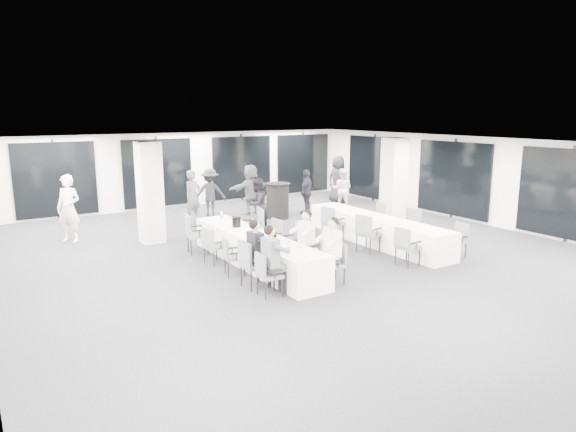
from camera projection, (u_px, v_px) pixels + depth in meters
name	position (u px, v px, depth m)	size (l,w,h in m)	color
room	(303.00, 192.00, 14.31)	(14.04, 16.04, 2.84)	#232429
column_left	(150.00, 193.00, 14.10)	(0.60, 0.60, 2.80)	silver
column_right	(393.00, 183.00, 15.96)	(0.60, 0.60, 2.80)	silver
banquet_table_main	(255.00, 250.00, 12.15)	(0.90, 5.00, 0.75)	white
banquet_table_side	(376.00, 230.00, 14.14)	(0.90, 5.00, 0.75)	white
cocktail_table	(278.00, 201.00, 17.46)	(0.87, 0.87, 1.20)	black
chair_main_left_near	(266.00, 272.00, 10.08)	(0.48, 0.53, 0.88)	#55585D
chair_main_left_second	(251.00, 261.00, 10.56)	(0.51, 0.57, 1.00)	#55585D
chair_main_left_mid	(231.00, 254.00, 11.38)	(0.53, 0.55, 0.86)	#55585D
chair_main_left_fourth	(212.00, 244.00, 12.21)	(0.54, 0.57, 0.88)	#55585D
chair_main_left_far	(194.00, 232.00, 13.10)	(0.60, 0.64, 1.02)	#55585D
chair_main_right_near	(336.00, 261.00, 10.87)	(0.49, 0.53, 0.86)	#55585D
chair_main_right_second	(310.00, 246.00, 11.67)	(0.54, 0.60, 1.02)	#55585D
chair_main_right_mid	(295.00, 241.00, 12.18)	(0.56, 0.61, 1.02)	#55585D
chair_main_right_fourth	(273.00, 235.00, 13.03)	(0.50, 0.54, 0.91)	#55585D
chair_main_right_far	(255.00, 225.00, 13.82)	(0.63, 0.66, 1.04)	#55585D
chair_side_left_near	(406.00, 244.00, 12.07)	(0.50, 0.55, 0.93)	#55585D
chair_side_left_mid	(367.00, 231.00, 13.21)	(0.60, 0.63, 1.00)	#55585D
chair_side_left_far	(331.00, 221.00, 14.47)	(0.59, 0.62, 0.97)	#55585D
chair_side_right_near	(458.00, 238.00, 12.83)	(0.47, 0.52, 0.86)	#55585D
chair_side_right_mid	(411.00, 224.00, 14.15)	(0.50, 0.56, 0.95)	#55585D
chair_side_right_far	(377.00, 216.00, 15.30)	(0.53, 0.57, 0.92)	#55585D
seated_guest_a	(273.00, 256.00, 10.09)	(0.50, 0.38, 1.44)	#4E5055
seated_guest_b	(258.00, 249.00, 10.60)	(0.50, 0.38, 1.44)	black
seated_guest_c	(330.00, 247.00, 10.73)	(0.50, 0.38, 1.44)	silver
seated_guest_d	(304.00, 237.00, 11.53)	(0.50, 0.38, 1.44)	silver
standing_guest_a	(193.00, 193.00, 16.65)	(0.71, 0.58, 1.96)	#4E5055
standing_guest_b	(257.00, 201.00, 15.69)	(0.88, 0.53, 1.82)	black
standing_guest_c	(210.00, 190.00, 17.62)	(1.23, 0.62, 1.90)	black
standing_guest_d	(307.00, 189.00, 18.16)	(1.06, 0.59, 1.80)	black
standing_guest_e	(338.00, 176.00, 20.35)	(1.02, 0.62, 2.12)	black
standing_guest_f	(251.00, 186.00, 18.08)	(1.84, 0.71, 2.00)	#4E5055
standing_guest_g	(68.00, 204.00, 14.24)	(0.78, 0.63, 2.14)	silver
standing_guest_h	(342.00, 186.00, 18.99)	(0.83, 0.51, 1.73)	silver
ice_bucket_near	(272.00, 237.00, 11.32)	(0.21, 0.21, 0.24)	black
ice_bucket_far	(236.00, 222.00, 12.85)	(0.22, 0.22, 0.25)	black
water_bottle_a	(289.00, 247.00, 10.58)	(0.06, 0.06, 0.20)	silver
water_bottle_b	(253.00, 224.00, 12.62)	(0.08, 0.08, 0.24)	silver
water_bottle_c	(222.00, 216.00, 13.68)	(0.07, 0.07, 0.23)	silver
plate_a	(281.00, 249.00, 10.80)	(0.21, 0.21, 0.03)	white
plate_b	(300.00, 247.00, 10.91)	(0.18, 0.18, 0.03)	white
plate_c	(267.00, 240.00, 11.56)	(0.21, 0.21, 0.03)	white
wine_glass	(316.00, 250.00, 10.20)	(0.07, 0.07, 0.18)	silver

